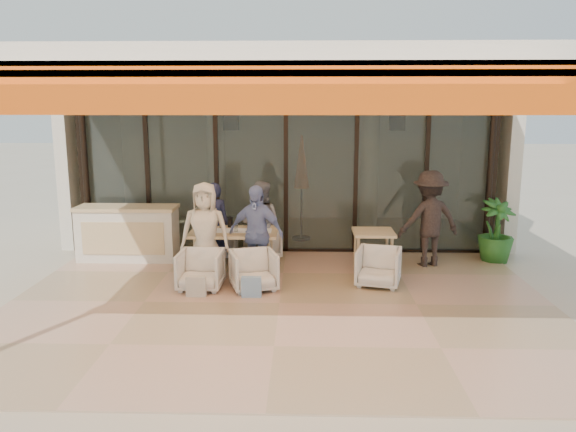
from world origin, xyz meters
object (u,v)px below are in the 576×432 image
Objects in this scene: chair_far_right at (262,242)px; diner_cream at (205,232)px; diner_navy at (214,224)px; side_table at (373,237)px; host_counter at (128,233)px; diner_periwinkle at (256,233)px; potted_palm at (496,231)px; chair_near_left at (201,268)px; chair_near_right at (254,269)px; chair_far_left at (219,239)px; standing_woman at (429,219)px; dining_table at (234,234)px; side_chair at (378,265)px; diner_grey at (260,224)px.

chair_far_right is 1.71m from diner_cream.
diner_navy is at bearing 89.93° from diner_cream.
host_counter is at bearing 171.92° from side_table.
diner_periwinkle is 1.36× the size of potted_palm.
chair_near_left is 0.43× the size of diner_periwinkle.
diner_cream reaches higher than host_counter.
host_counter is 2.65× the size of chair_near_right.
chair_far_left is 0.97× the size of side_table.
chair_near_left is at bearing 6.49° from standing_woman.
chair_far_left is 1.69m from diner_periwinkle.
chair_near_right is at bearing 2.07° from chair_near_left.
side_chair is at bearing -16.32° from dining_table.
dining_table is at bearing 123.50° from diner_navy.
chair_far_left is 1.06m from diner_grey.
diner_grey is at bearing 72.83° from chair_near_right.
chair_far_left is 3.28m from side_chair.
chair_near_left is 0.40× the size of standing_woman.
chair_near_left is at bearing -161.25° from potted_palm.
host_counter is at bearing 161.84° from dining_table.
diner_grey is 1.23m from diner_cream.
standing_woman reaches higher than dining_table.
chair_near_right is at bearing 110.58° from chair_far_left.
diner_cream is at bearing 92.07° from chair_near_left.
chair_far_right is at bearing 155.64° from side_table.
diner_navy is 2.20× the size of side_chair.
chair_near_right is at bearing 11.45° from standing_woman.
potted_palm is (1.31, 0.34, -0.28)m from standing_woman.
diner_grey reaches higher than chair_near_right.
dining_table is 2.15× the size of chair_near_left.
side_table is 2.47m from potted_palm.
side_chair is at bearing 10.51° from diner_periwinkle.
diner_grey is 0.90m from diner_periwinkle.
chair_near_right is 2.01m from side_chair.
host_counter is 1.69m from chair_far_left.
chair_far_right is (0.43, 0.94, -0.37)m from dining_table.
chair_far_right is 1.90m from chair_near_right.
dining_table reaches higher than chair_far_right.
chair_near_right is at bearing -72.30° from diner_periwinkle.
diner_grey is at bearing 46.90° from diner_cream.
diner_grey is 0.94× the size of diner_cream.
side_chair is (1.99, -1.65, 0.03)m from chair_far_right.
potted_palm is at bearing -159.24° from diner_grey.
potted_palm is (5.18, 1.26, -0.23)m from diner_cream.
chair_far_left is 0.84m from chair_far_right.
side_chair is at bearing 122.36° from chair_far_right.
side_chair is 0.40× the size of standing_woman.
side_table is (2.83, 0.50, -0.19)m from diner_cream.
chair_far_right is at bearing 176.73° from chair_far_left.
diner_grey is (0.43, 0.44, 0.09)m from dining_table.
diner_navy is at bearing 92.07° from chair_near_left.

